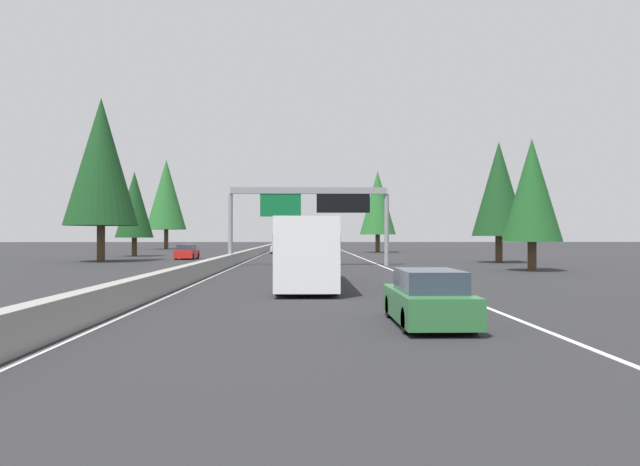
# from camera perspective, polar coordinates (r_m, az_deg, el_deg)

# --- Properties ---
(ground_plane) EXTENTS (320.00, 320.00, 0.00)m
(ground_plane) POSITION_cam_1_polar(r_m,az_deg,el_deg) (61.45, -6.64, -2.46)
(ground_plane) COLOR #262628
(median_barrier) EXTENTS (180.00, 0.56, 0.90)m
(median_barrier) POSITION_cam_1_polar(r_m,az_deg,el_deg) (81.39, -5.57, -1.60)
(median_barrier) COLOR gray
(median_barrier) RESTS_ON ground
(shoulder_stripe_right) EXTENTS (160.00, 0.16, 0.01)m
(shoulder_stripe_right) POSITION_cam_1_polar(r_m,az_deg,el_deg) (71.44, 3.35, -2.15)
(shoulder_stripe_right) COLOR silver
(shoulder_stripe_right) RESTS_ON ground
(shoulder_stripe_median) EXTENTS (160.00, 0.16, 0.01)m
(shoulder_stripe_median) POSITION_cam_1_polar(r_m,az_deg,el_deg) (71.39, -5.71, -2.15)
(shoulder_stripe_median) COLOR silver
(shoulder_stripe_median) RESTS_ON ground
(sign_gantry_overhead) EXTENTS (0.50, 12.68, 6.17)m
(sign_gantry_overhead) POSITION_cam_1_polar(r_m,az_deg,el_deg) (46.75, -0.87, 2.86)
(sign_gantry_overhead) COLOR gray
(sign_gantry_overhead) RESTS_ON ground
(sedan_mid_center) EXTENTS (4.40, 1.80, 1.47)m
(sedan_mid_center) POSITION_cam_1_polar(r_m,az_deg,el_deg) (16.00, 10.35, -6.27)
(sedan_mid_center) COLOR #2D6B38
(sedan_mid_center) RESTS_ON ground
(bus_near_right) EXTENTS (11.50, 2.55, 3.10)m
(bus_near_right) POSITION_cam_1_polar(r_m,az_deg,el_deg) (27.63, -1.32, -1.59)
(bus_near_right) COLOR white
(bus_near_right) RESTS_ON ground
(minivan_far_right) EXTENTS (5.00, 1.95, 1.69)m
(minivan_far_right) POSITION_cam_1_polar(r_m,az_deg,el_deg) (45.08, -1.54, -2.05)
(minivan_far_right) COLOR #1E4793
(minivan_far_right) RESTS_ON ground
(sedan_far_left) EXTENTS (4.40, 1.80, 1.47)m
(sedan_far_left) POSITION_cam_1_polar(r_m,az_deg,el_deg) (95.91, 0.72, -1.26)
(sedan_far_left) COLOR silver
(sedan_far_left) RESTS_ON ground
(pickup_mid_left) EXTENTS (5.60, 2.00, 1.86)m
(pickup_mid_left) POSITION_cam_1_polar(r_m,az_deg,el_deg) (79.98, -3.96, -1.29)
(pickup_mid_left) COLOR silver
(pickup_mid_left) RESTS_ON ground
(box_truck_mid_right) EXTENTS (8.50, 2.40, 2.95)m
(box_truck_mid_right) POSITION_cam_1_polar(r_m,az_deg,el_deg) (127.78, -3.06, -0.59)
(box_truck_mid_right) COLOR gold
(box_truck_mid_right) RESTS_ON ground
(sedan_near_center) EXTENTS (4.40, 1.80, 1.47)m
(sedan_near_center) POSITION_cam_1_polar(r_m,az_deg,el_deg) (98.91, -1.49, -1.23)
(sedan_near_center) COLOR black
(sedan_near_center) RESTS_ON ground
(oncoming_near) EXTENTS (4.40, 1.80, 1.47)m
(oncoming_near) POSITION_cam_1_polar(r_m,az_deg,el_deg) (61.14, -12.66, -1.82)
(oncoming_near) COLOR red
(oncoming_near) RESTS_ON ground
(conifer_right_near) EXTENTS (3.92, 3.92, 8.91)m
(conifer_right_near) POSITION_cam_1_polar(r_m,az_deg,el_deg) (42.40, 19.69, 3.88)
(conifer_right_near) COLOR #4C3823
(conifer_right_near) RESTS_ON ground
(conifer_right_mid) EXTENTS (4.67, 4.67, 10.61)m
(conifer_right_mid) POSITION_cam_1_polar(r_m,az_deg,el_deg) (54.40, 16.81, 4.06)
(conifer_right_mid) COLOR #4C3823
(conifer_right_mid) RESTS_ON ground
(conifer_right_far) EXTENTS (5.07, 5.07, 11.52)m
(conifer_right_far) POSITION_cam_1_polar(r_m,az_deg,el_deg) (84.09, 5.56, 2.91)
(conifer_right_far) COLOR #4C3823
(conifer_right_far) RESTS_ON ground
(conifer_left_near) EXTENTS (6.57, 6.57, 14.93)m
(conifer_left_near) POSITION_cam_1_polar(r_m,az_deg,el_deg) (57.84, -20.29, 6.43)
(conifer_left_near) COLOR #4C3823
(conifer_left_near) RESTS_ON ground
(conifer_left_mid) EXTENTS (4.29, 4.29, 9.74)m
(conifer_left_mid) POSITION_cam_1_polar(r_m,az_deg,el_deg) (71.51, -17.40, 2.60)
(conifer_left_mid) COLOR #4C3823
(conifer_left_mid) RESTS_ON ground
(conifer_left_far) EXTENTS (6.94, 6.94, 15.77)m
(conifer_left_far) POSITION_cam_1_polar(r_m,az_deg,el_deg) (107.91, -14.56, 3.59)
(conifer_left_far) COLOR #4C3823
(conifer_left_far) RESTS_ON ground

